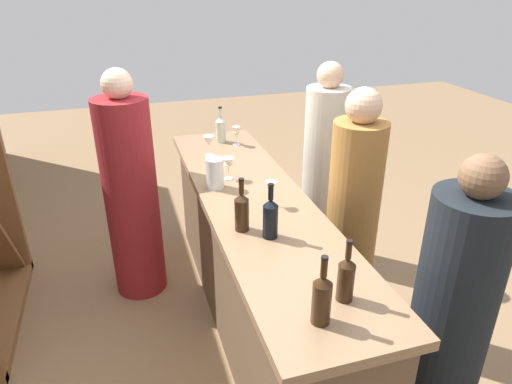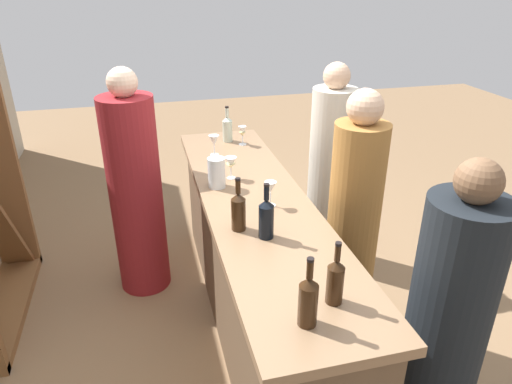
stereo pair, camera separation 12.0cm
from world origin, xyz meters
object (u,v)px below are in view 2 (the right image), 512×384
(person_server_behind, at_px, (136,194))
(water_pitcher, at_px, (217,173))
(wine_bottle_leftmost_amber_brown, at_px, (308,300))
(wine_bottle_center_near_black, at_px, (266,217))
(wine_glass_near_right, at_px, (231,164))
(person_center_guest, at_px, (447,321))
(person_left_guest, at_px, (353,226))
(wine_bottle_second_left_amber_brown, at_px, (335,280))
(wine_glass_far_left, at_px, (214,141))
(wine_glass_near_left, at_px, (242,132))
(wine_glass_near_center, at_px, (270,188))
(person_right_guest, at_px, (330,174))
(wine_bottle_second_right_amber_brown, at_px, (238,210))
(wine_bottle_rightmost_clear_pale, at_px, (227,128))

(person_server_behind, bearing_deg, water_pitcher, -50.81)
(wine_bottle_leftmost_amber_brown, bearing_deg, wine_bottle_center_near_black, -1.57)
(wine_glass_near_right, distance_m, person_center_guest, 1.54)
(wine_bottle_center_near_black, xyz_separation_m, wine_glass_near_right, (0.76, 0.03, -0.01))
(water_pitcher, bearing_deg, person_center_guest, -144.37)
(water_pitcher, xyz_separation_m, person_left_guest, (-0.36, -0.77, -0.28))
(wine_bottle_second_left_amber_brown, distance_m, person_left_guest, 1.03)
(wine_glass_far_left, relative_size, person_center_guest, 0.10)
(wine_bottle_leftmost_amber_brown, xyz_separation_m, wine_glass_near_left, (2.02, -0.21, -0.01))
(wine_bottle_second_left_amber_brown, bearing_deg, wine_glass_near_center, 1.13)
(person_left_guest, xyz_separation_m, person_right_guest, (0.79, -0.18, -0.01))
(person_center_guest, distance_m, person_server_behind, 2.10)
(wine_glass_far_left, bearing_deg, wine_bottle_second_right_amber_brown, 176.97)
(wine_glass_near_left, distance_m, person_right_guest, 0.74)
(wine_glass_near_left, xyz_separation_m, water_pitcher, (-0.72, 0.32, -0.00))
(wine_bottle_center_near_black, height_order, wine_bottle_second_right_amber_brown, wine_bottle_center_near_black)
(wine_glass_near_right, bearing_deg, water_pitcher, 133.91)
(wine_glass_far_left, bearing_deg, wine_glass_near_right, -175.70)
(wine_bottle_second_right_amber_brown, height_order, wine_glass_far_left, wine_bottle_second_right_amber_brown)
(wine_bottle_center_near_black, bearing_deg, wine_glass_near_center, -19.29)
(water_pitcher, bearing_deg, wine_glass_far_left, -7.95)
(wine_glass_far_left, distance_m, water_pitcher, 0.56)
(water_pitcher, distance_m, person_center_guest, 1.51)
(wine_glass_near_right, bearing_deg, person_center_guest, -150.17)
(wine_glass_near_center, relative_size, water_pitcher, 0.79)
(wine_bottle_second_left_amber_brown, height_order, wine_bottle_center_near_black, wine_bottle_center_near_black)
(wine_glass_near_center, relative_size, person_right_guest, 0.10)
(person_center_guest, bearing_deg, water_pitcher, -50.31)
(wine_glass_near_center, xyz_separation_m, wine_glass_far_left, (0.88, 0.17, -0.00))
(wine_bottle_rightmost_clear_pale, bearing_deg, person_server_behind, 119.30)
(wine_bottle_leftmost_amber_brown, bearing_deg, wine_glass_near_left, -5.81)
(wine_glass_near_right, xyz_separation_m, person_left_guest, (-0.47, -0.66, -0.29))
(wine_bottle_second_left_amber_brown, relative_size, wine_bottle_center_near_black, 0.95)
(person_right_guest, bearing_deg, person_server_behind, -14.34)
(wine_bottle_rightmost_clear_pale, bearing_deg, wine_bottle_center_near_black, 176.41)
(wine_glass_near_left, bearing_deg, person_center_guest, -164.42)
(wine_bottle_second_left_amber_brown, distance_m, person_center_guest, 0.69)
(wine_bottle_rightmost_clear_pale, relative_size, person_left_guest, 0.18)
(wine_bottle_second_right_amber_brown, bearing_deg, wine_bottle_rightmost_clear_pale, -8.71)
(wine_bottle_second_left_amber_brown, xyz_separation_m, person_right_guest, (1.64, -0.67, -0.30))
(water_pitcher, xyz_separation_m, person_right_guest, (0.43, -0.94, -0.29))
(wine_bottle_leftmost_amber_brown, xyz_separation_m, wine_bottle_center_near_black, (0.65, -0.02, -0.00))
(wine_bottle_second_left_amber_brown, relative_size, person_right_guest, 0.18)
(wine_glass_near_left, height_order, wine_glass_near_right, wine_glass_near_left)
(wine_bottle_second_left_amber_brown, xyz_separation_m, wine_bottle_rightmost_clear_pale, (2.03, 0.04, 0.00))
(wine_bottle_second_left_amber_brown, relative_size, person_center_guest, 0.19)
(wine_bottle_center_near_black, relative_size, wine_bottle_second_right_amber_brown, 1.02)
(person_center_guest, bearing_deg, wine_bottle_leftmost_amber_brown, 12.85)
(wine_bottle_leftmost_amber_brown, height_order, wine_bottle_second_left_amber_brown, wine_bottle_leftmost_amber_brown)
(person_center_guest, bearing_deg, person_left_guest, -79.76)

